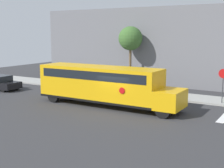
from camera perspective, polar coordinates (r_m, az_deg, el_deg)
ground_plane at (r=22.58m, az=0.93°, el=-4.75°), size 60.00×60.00×0.00m
sidewalk_strip at (r=28.25m, az=7.56°, el=-1.80°), size 44.00×3.00×0.15m
building_backdrop at (r=33.82m, az=12.13°, el=6.72°), size 32.00×4.00×8.14m
school_bus at (r=23.59m, az=-1.60°, el=0.13°), size 11.42×2.57×2.97m
stop_sign at (r=25.25m, az=19.63°, el=0.49°), size 0.71×0.10×2.79m
tree_near_sidewalk at (r=32.39m, az=3.39°, el=8.24°), size 2.47×2.47×6.17m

